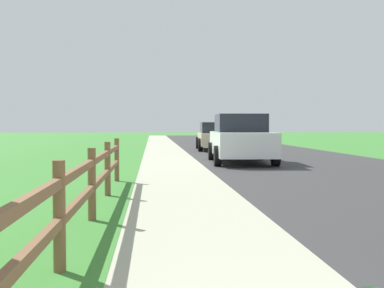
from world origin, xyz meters
TOP-DOWN VIEW (x-y plane):
  - ground_plane at (0.00, 25.00)m, footprint 120.00×120.00m
  - road_asphalt at (3.50, 27.00)m, footprint 7.00×66.00m
  - curb_concrete at (-3.00, 27.00)m, footprint 6.00×66.00m
  - grass_verge at (-4.50, 27.00)m, footprint 5.00×66.00m
  - rail_fence at (-2.42, 5.03)m, footprint 0.11×11.89m
  - parked_suv_white at (1.41, 16.29)m, footprint 2.21×4.65m
  - parked_car_beige at (1.68, 24.99)m, footprint 2.17×4.85m

SIDE VIEW (x-z plane):
  - ground_plane at x=0.00m, z-range 0.00..0.00m
  - road_asphalt at x=3.50m, z-range 0.00..0.01m
  - curb_concrete at x=-3.00m, z-range 0.00..0.01m
  - grass_verge at x=-4.50m, z-range 0.00..0.01m
  - rail_fence at x=-2.42m, z-range 0.08..1.07m
  - parked_car_beige at x=1.68m, z-range 0.01..1.44m
  - parked_suv_white at x=1.41m, z-range -0.01..1.65m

